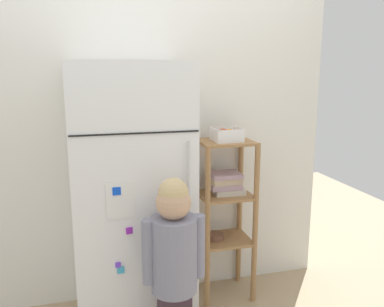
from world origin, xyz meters
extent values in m
cube|color=silver|center=(0.00, 0.34, 1.05)|extent=(2.49, 0.03, 2.10)
cube|color=white|center=(-0.17, 0.02, 0.80)|extent=(0.68, 0.57, 1.60)
cube|color=black|center=(-0.17, -0.27, 1.24)|extent=(0.66, 0.01, 0.01)
cylinder|color=silver|center=(0.11, -0.29, 1.02)|extent=(0.02, 0.02, 0.33)
cube|color=white|center=(-0.26, -0.27, 0.89)|extent=(0.15, 0.01, 0.20)
cube|color=#723EE1|center=(-0.28, -0.27, 0.53)|extent=(0.03, 0.01, 0.03)
cube|color=#3AACDE|center=(-0.27, -0.27, 0.49)|extent=(0.04, 0.01, 0.04)
cube|color=blue|center=(-0.27, -0.27, 0.94)|extent=(0.04, 0.01, 0.04)
cube|color=#D05D1C|center=(-0.02, -0.27, 0.51)|extent=(0.02, 0.01, 0.02)
cube|color=purple|center=(-0.22, -0.27, 0.71)|extent=(0.04, 0.01, 0.03)
cube|color=#44BCEF|center=(-0.10, -0.27, 0.70)|extent=(0.03, 0.01, 0.03)
cube|color=#E12D84|center=(0.00, -0.27, 0.79)|extent=(0.03, 0.01, 0.03)
cylinder|color=gray|center=(-0.01, -0.42, 0.62)|extent=(0.24, 0.24, 0.40)
sphere|color=gray|center=(-0.01, -0.35, 0.81)|extent=(0.11, 0.11, 0.11)
sphere|color=tan|center=(-0.01, -0.42, 0.90)|extent=(0.18, 0.18, 0.18)
sphere|color=tan|center=(-0.01, -0.42, 0.95)|extent=(0.15, 0.15, 0.15)
cylinder|color=gray|center=(-0.14, -0.42, 0.65)|extent=(0.07, 0.07, 0.34)
cylinder|color=gray|center=(0.13, -0.42, 0.65)|extent=(0.07, 0.07, 0.34)
cylinder|color=#9E7247|center=(0.31, 0.01, 0.55)|extent=(0.04, 0.04, 1.10)
cylinder|color=#9E7247|center=(0.64, 0.01, 0.55)|extent=(0.04, 0.04, 1.10)
cylinder|color=#9E7247|center=(0.31, 0.29, 0.55)|extent=(0.04, 0.04, 1.10)
cylinder|color=#9E7247|center=(0.64, 0.29, 0.55)|extent=(0.04, 0.04, 1.10)
cube|color=#9E7247|center=(0.47, 0.15, 1.09)|extent=(0.35, 0.30, 0.02)
cube|color=#9E7247|center=(0.47, 0.15, 0.73)|extent=(0.35, 0.30, 0.02)
cube|color=#9E7247|center=(0.47, 0.15, 0.41)|extent=(0.35, 0.30, 0.02)
cube|color=silver|center=(0.50, 0.16, 0.75)|extent=(0.21, 0.18, 0.04)
cube|color=#B293A3|center=(0.47, 0.16, 0.79)|extent=(0.21, 0.18, 0.04)
cube|color=#C6AD8E|center=(0.47, 0.17, 0.83)|extent=(0.21, 0.18, 0.04)
cube|color=#B293A3|center=(0.48, 0.16, 0.86)|extent=(0.21, 0.18, 0.03)
cylinder|color=brown|center=(0.41, 0.15, 0.44)|extent=(0.11, 0.11, 0.04)
cube|color=white|center=(0.47, 0.14, 1.10)|extent=(0.18, 0.19, 0.01)
cube|color=white|center=(0.47, 0.05, 1.14)|extent=(0.18, 0.01, 0.08)
cube|color=white|center=(0.47, 0.23, 1.14)|extent=(0.18, 0.01, 0.08)
cube|color=white|center=(0.39, 0.14, 1.14)|extent=(0.01, 0.19, 0.08)
cube|color=white|center=(0.56, 0.14, 1.14)|extent=(0.01, 0.19, 0.08)
sphere|color=red|center=(0.50, 0.12, 1.14)|extent=(0.07, 0.07, 0.07)
sphere|color=#B24223|center=(0.45, 0.12, 1.14)|extent=(0.08, 0.08, 0.08)
sphere|color=orange|center=(0.50, 0.15, 1.14)|extent=(0.07, 0.07, 0.07)
camera|label=1|loc=(-0.42, -2.32, 1.57)|focal=38.05mm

